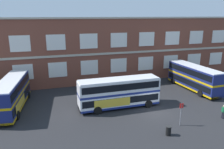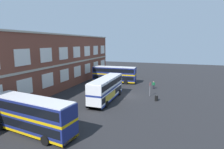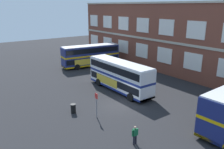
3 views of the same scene
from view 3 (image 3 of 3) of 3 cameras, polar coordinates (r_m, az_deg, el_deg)
name	(u,v)px [view 3 (image 3 of 3)]	position (r m, az deg, el deg)	size (l,w,h in m)	color
ground_plane	(133,101)	(28.67, 5.13, -6.50)	(120.00, 120.00, 0.00)	#232326
brick_terminal_building	(195,40)	(40.81, 19.79, 8.04)	(54.89, 8.19, 11.92)	brown
double_decker_near	(91,55)	(44.43, -5.30, 4.78)	(3.98, 11.24, 4.07)	navy
double_decker_middle	(120,75)	(31.35, 1.89, -0.22)	(11.01, 2.90, 4.07)	silver
waiting_passenger	(135,134)	(19.95, 5.72, -14.56)	(0.29, 0.64, 1.70)	black
bus_stand_flag	(96,103)	(23.91, -3.87, -7.08)	(0.44, 0.10, 2.70)	slate
station_litter_bin	(73,108)	(25.65, -9.58, -8.31)	(0.60, 0.60, 1.03)	black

